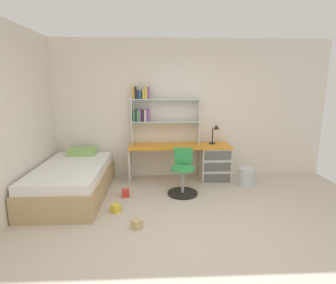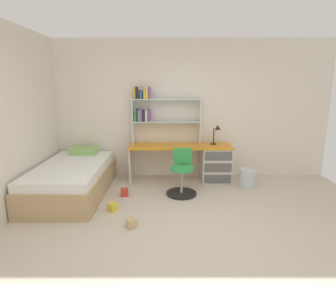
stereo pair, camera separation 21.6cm
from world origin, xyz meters
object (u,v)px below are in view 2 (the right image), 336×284
desk (208,161)px  bookshelf_hutch (156,110)px  toy_block_red_1 (126,192)px  swivel_chair (183,177)px  toy_block_yellow_0 (114,207)px  toy_block_natural_2 (133,223)px  waste_bin (249,178)px  desk_lamp (219,132)px  bed_platform (74,179)px

desk → bookshelf_hutch: 1.41m
bookshelf_hutch → toy_block_red_1: 1.66m
swivel_chair → toy_block_yellow_0: swivel_chair is taller
swivel_chair → toy_block_natural_2: size_ratio=6.49×
waste_bin → swivel_chair: bearing=-165.9°
desk_lamp → bed_platform: desk_lamp is taller
waste_bin → toy_block_natural_2: bearing=-143.6°
bookshelf_hutch → toy_block_natural_2: size_ratio=10.97×
desk → toy_block_red_1: size_ratio=15.97×
swivel_chair → desk_lamp: bearing=45.2°
waste_bin → toy_block_red_1: size_ratio=2.74×
toy_block_yellow_0 → bookshelf_hutch: bearing=68.9°
waste_bin → toy_block_red_1: 2.24m
swivel_chair → toy_block_red_1: 1.01m
desk → waste_bin: 0.83m
bed_platform → swivel_chair: bearing=0.6°
toy_block_red_1 → toy_block_natural_2: bearing=-75.8°
toy_block_red_1 → toy_block_natural_2: (0.26, -1.03, -0.00)m
waste_bin → bed_platform: bearing=-173.9°
bed_platform → toy_block_yellow_0: bed_platform is taller
bookshelf_hutch → toy_block_natural_2: 2.35m
toy_block_red_1 → bed_platform: bearing=175.2°
toy_block_yellow_0 → toy_block_red_1: bearing=81.6°
waste_bin → toy_block_red_1: bearing=-169.6°
desk → swivel_chair: 0.85m
desk → bed_platform: (-2.38, -0.69, -0.12)m
bookshelf_hutch → desk: bearing=-8.2°
desk → bookshelf_hutch: bearing=171.8°
desk → toy_block_red_1: bearing=-152.9°
swivel_chair → waste_bin: swivel_chair is taller
bookshelf_hutch → bed_platform: (-1.38, -0.83, -1.10)m
bed_platform → toy_block_natural_2: size_ratio=16.11×
desk → desk_lamp: 0.61m
swivel_chair → toy_block_yellow_0: 1.27m
waste_bin → toy_block_red_1: (-2.20, -0.40, -0.11)m
bookshelf_hutch → toy_block_natural_2: bookshelf_hutch is taller
bookshelf_hutch → desk_lamp: size_ratio=3.43×
toy_block_yellow_0 → desk_lamp: bearing=37.7°
waste_bin → toy_block_natural_2: (-1.94, -1.43, -0.11)m
bookshelf_hutch → waste_bin: (1.72, -0.50, -1.20)m
swivel_chair → bed_platform: (-1.87, -0.02, -0.04)m
desk_lamp → toy_block_red_1: desk_lamp is taller
desk → desk_lamp: (0.20, 0.05, 0.57)m
waste_bin → toy_block_yellow_0: bearing=-157.2°
toy_block_yellow_0 → toy_block_red_1: (0.08, 0.56, 0.00)m
waste_bin → toy_block_red_1: waste_bin is taller
desk_lamp → waste_bin: 1.03m
bed_platform → bookshelf_hutch: bearing=31.2°
desk → toy_block_red_1: 1.71m
desk_lamp → toy_block_red_1: size_ratio=3.13×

